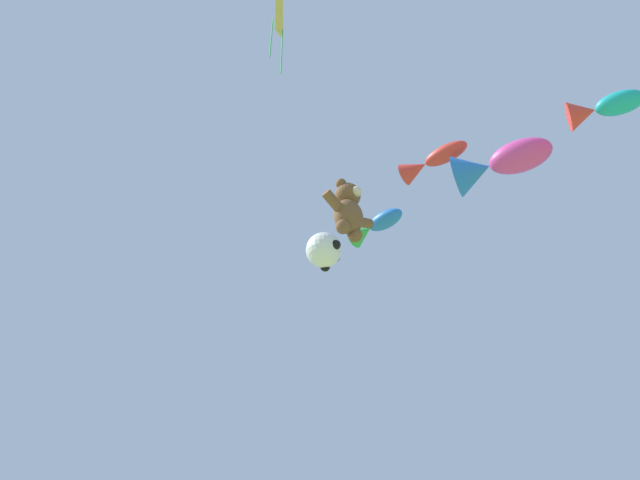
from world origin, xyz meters
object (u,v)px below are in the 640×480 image
object	(u,v)px
fish_kite_crimson	(430,162)
fish_kite_teal	(601,108)
diamond_kite	(279,17)
teddy_bear_kite	(348,210)
fish_kite_magenta	(496,164)
soccer_ball_kite	(324,250)
fish_kite_cobalt	(374,227)

from	to	relation	value
fish_kite_crimson	fish_kite_teal	size ratio (longest dim) A/B	1.11
fish_kite_crimson	diamond_kite	size ratio (longest dim) A/B	0.62
teddy_bear_kite	diamond_kite	bearing A→B (deg)	-171.95
teddy_bear_kite	fish_kite_magenta	size ratio (longest dim) A/B	0.67
soccer_ball_kite	fish_kite_crimson	bearing A→B (deg)	-34.86
fish_kite_cobalt	fish_kite_teal	size ratio (longest dim) A/B	0.95
fish_kite_teal	diamond_kite	xyz separation A→B (m)	(-5.42, 5.29, 3.59)
fish_kite_cobalt	fish_kite_crimson	bearing A→B (deg)	-89.55
teddy_bear_kite	fish_kite_cobalt	xyz separation A→B (m)	(1.84, 0.69, 1.01)
fish_kite_magenta	fish_kite_teal	xyz separation A→B (m)	(0.13, -2.69, -0.04)
teddy_bear_kite	soccer_ball_kite	xyz separation A→B (m)	(-0.58, 0.29, -1.46)
fish_kite_crimson	fish_kite_magenta	xyz separation A→B (m)	(0.44, -1.61, -0.95)
fish_kite_crimson	fish_kite_teal	distance (m)	4.45
fish_kite_magenta	diamond_kite	xyz separation A→B (m)	(-5.29, 2.60, 3.55)
soccer_ball_kite	fish_kite_teal	bearing A→B (deg)	-63.35
teddy_bear_kite	diamond_kite	world-z (taller)	diamond_kite
fish_kite_magenta	diamond_kite	distance (m)	6.88
fish_kite_magenta	teddy_bear_kite	bearing A→B (deg)	127.27
diamond_kite	fish_kite_cobalt	bearing A→B (deg)	12.95
diamond_kite	fish_kite_teal	bearing A→B (deg)	-44.28
fish_kite_crimson	diamond_kite	xyz separation A→B (m)	(-4.85, 0.99, 2.60)
teddy_bear_kite	fish_kite_teal	bearing A→B (deg)	-66.96
fish_kite_cobalt	fish_kite_crimson	xyz separation A→B (m)	(0.02, -2.10, 1.08)
teddy_bear_kite	fish_kite_cobalt	world-z (taller)	fish_kite_cobalt
fish_kite_cobalt	fish_kite_magenta	world-z (taller)	fish_kite_magenta
teddy_bear_kite	fish_kite_crimson	size ratio (longest dim) A/B	0.88
soccer_ball_kite	fish_kite_magenta	world-z (taller)	fish_kite_magenta
fish_kite_crimson	fish_kite_cobalt	bearing A→B (deg)	90.45
fish_kite_magenta	fish_kite_teal	size ratio (longest dim) A/B	1.46
soccer_ball_kite	fish_kite_cobalt	distance (m)	3.48
teddy_bear_kite	fish_kite_teal	world-z (taller)	fish_kite_teal
teddy_bear_kite	fish_kite_cobalt	size ratio (longest dim) A/B	1.03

